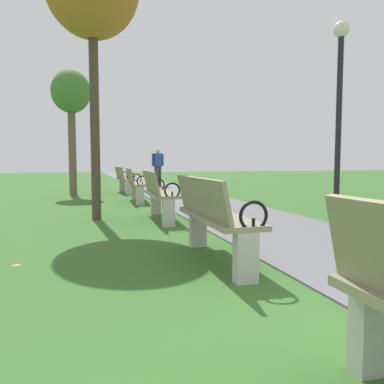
% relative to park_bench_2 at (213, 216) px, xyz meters
% --- Properties ---
extents(paved_walkway, '(2.23, 44.00, 0.02)m').
position_rel_park_bench_2_xyz_m(paved_walkway, '(1.62, 15.07, -0.48)').
color(paved_walkway, slate).
rests_on(paved_walkway, ground).
extents(park_bench_2, '(0.49, 1.60, 0.90)m').
position_rel_park_bench_2_xyz_m(park_bench_2, '(0.00, 0.00, 0.00)').
color(park_bench_2, gray).
rests_on(park_bench_2, ground).
extents(park_bench_3, '(0.54, 1.62, 0.90)m').
position_rel_park_bench_2_xyz_m(park_bench_3, '(0.00, 3.01, 0.00)').
color(park_bench_3, gray).
rests_on(park_bench_3, ground).
extents(park_bench_4, '(0.55, 1.62, 0.90)m').
position_rel_park_bench_2_xyz_m(park_bench_4, '(0.00, 6.25, 0.00)').
color(park_bench_4, gray).
rests_on(park_bench_4, ground).
extents(park_bench_5, '(0.55, 1.62, 0.90)m').
position_rel_park_bench_2_xyz_m(park_bench_5, '(0.00, 9.24, 0.00)').
color(park_bench_5, gray).
rests_on(park_bench_5, ground).
extents(tree_2, '(1.21, 1.21, 3.93)m').
position_rel_park_bench_2_xyz_m(tree_2, '(-1.63, 8.90, 2.64)').
color(tree_2, brown).
rests_on(tree_2, ground).
extents(pedestrian_walking, '(0.53, 0.27, 1.62)m').
position_rel_park_bench_2_xyz_m(pedestrian_walking, '(1.76, 12.29, 0.44)').
color(pedestrian_walking, '#3D3328').
rests_on(pedestrian_walking, paved_walkway).
extents(lamp_post, '(0.28, 0.28, 3.48)m').
position_rel_park_bench_2_xyz_m(lamp_post, '(3.03, 2.02, 1.82)').
color(lamp_post, black).
rests_on(lamp_post, ground).
extents(scattered_leaves, '(4.65, 14.95, 0.02)m').
position_rel_park_bench_2_xyz_m(scattered_leaves, '(0.07, 1.48, -0.48)').
color(scattered_leaves, '#93511E').
rests_on(scattered_leaves, ground).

